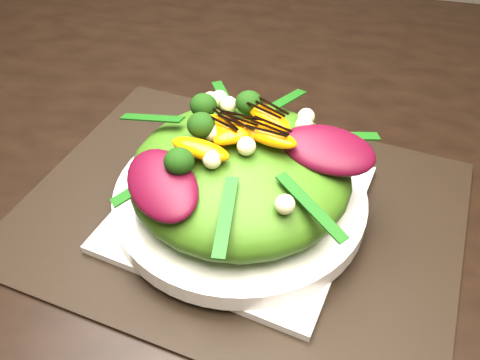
% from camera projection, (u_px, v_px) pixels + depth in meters
% --- Properties ---
extents(dining_table, '(1.60, 0.90, 0.75)m').
position_uv_depth(dining_table, '(242.00, 135.00, 0.66)').
color(dining_table, black).
rests_on(dining_table, floor).
extents(placemat, '(0.49, 0.40, 0.00)m').
position_uv_depth(placemat, '(240.00, 211.00, 0.53)').
color(placemat, black).
rests_on(placemat, dining_table).
extents(plate_base, '(0.27, 0.27, 0.01)m').
position_uv_depth(plate_base, '(240.00, 207.00, 0.53)').
color(plate_base, silver).
rests_on(plate_base, placemat).
extents(salad_bowl, '(0.33, 0.33, 0.02)m').
position_uv_depth(salad_bowl, '(240.00, 198.00, 0.52)').
color(salad_bowl, white).
rests_on(salad_bowl, plate_base).
extents(lettuce_mound, '(0.26, 0.26, 0.07)m').
position_uv_depth(lettuce_mound, '(240.00, 173.00, 0.49)').
color(lettuce_mound, '#3A6512').
rests_on(lettuce_mound, salad_bowl).
extents(radicchio_leaf, '(0.09, 0.06, 0.02)m').
position_uv_depth(radicchio_leaf, '(329.00, 150.00, 0.47)').
color(radicchio_leaf, '#410616').
rests_on(radicchio_leaf, lettuce_mound).
extents(orange_segment, '(0.06, 0.03, 0.01)m').
position_uv_depth(orange_segment, '(239.00, 123.00, 0.48)').
color(orange_segment, orange).
rests_on(orange_segment, lettuce_mound).
extents(broccoli_floret, '(0.04, 0.04, 0.04)m').
position_uv_depth(broccoli_floret, '(192.00, 108.00, 0.49)').
color(broccoli_floret, black).
rests_on(broccoli_floret, lettuce_mound).
extents(macadamia_nut, '(0.02, 0.02, 0.02)m').
position_uv_depth(macadamia_nut, '(278.00, 163.00, 0.44)').
color(macadamia_nut, beige).
rests_on(macadamia_nut, lettuce_mound).
extents(balsamic_drizzle, '(0.05, 0.01, 0.00)m').
position_uv_depth(balsamic_drizzle, '(239.00, 116.00, 0.48)').
color(balsamic_drizzle, black).
rests_on(balsamic_drizzle, orange_segment).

